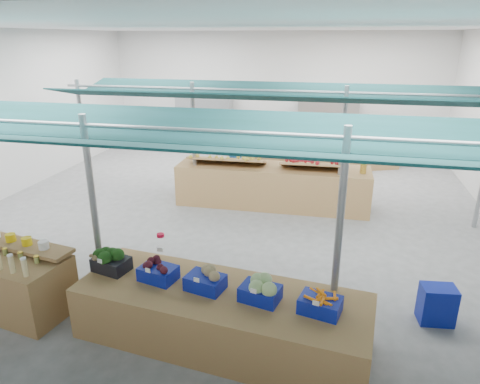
{
  "coord_description": "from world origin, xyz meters",
  "views": [
    {
      "loc": [
        2.39,
        -9.14,
        3.97
      ],
      "look_at": [
        0.63,
        -1.6,
        1.17
      ],
      "focal_mm": 32.0,
      "sensor_mm": 36.0,
      "label": 1
    }
  ],
  "objects_px": {
    "crate_stack": "(437,304)",
    "fruit_counter": "(272,186)",
    "veg_counter": "(221,316)",
    "vendor_left": "(236,155)",
    "bottle_shelf": "(8,279)",
    "vendor_right": "(301,159)"
  },
  "relations": [
    {
      "from": "fruit_counter",
      "to": "vendor_left",
      "type": "bearing_deg",
      "value": 136.26
    },
    {
      "from": "fruit_counter",
      "to": "crate_stack",
      "type": "relative_size",
      "value": 8.07
    },
    {
      "from": "veg_counter",
      "to": "vendor_right",
      "type": "height_order",
      "value": "vendor_right"
    },
    {
      "from": "vendor_right",
      "to": "bottle_shelf",
      "type": "bearing_deg",
      "value": 57.13
    },
    {
      "from": "veg_counter",
      "to": "vendor_left",
      "type": "height_order",
      "value": "vendor_left"
    },
    {
      "from": "crate_stack",
      "to": "fruit_counter",
      "type": "bearing_deg",
      "value": 127.04
    },
    {
      "from": "bottle_shelf",
      "to": "vendor_left",
      "type": "height_order",
      "value": "vendor_left"
    },
    {
      "from": "fruit_counter",
      "to": "vendor_right",
      "type": "bearing_deg",
      "value": 60.16
    },
    {
      "from": "vendor_left",
      "to": "bottle_shelf",
      "type": "bearing_deg",
      "value": 70.52
    },
    {
      "from": "vendor_left",
      "to": "vendor_right",
      "type": "relative_size",
      "value": 1.0
    },
    {
      "from": "bottle_shelf",
      "to": "crate_stack",
      "type": "bearing_deg",
      "value": 18.77
    },
    {
      "from": "bottle_shelf",
      "to": "veg_counter",
      "type": "bearing_deg",
      "value": 8.64
    },
    {
      "from": "bottle_shelf",
      "to": "vendor_left",
      "type": "bearing_deg",
      "value": 80.9
    },
    {
      "from": "fruit_counter",
      "to": "crate_stack",
      "type": "bearing_deg",
      "value": -54.18
    },
    {
      "from": "fruit_counter",
      "to": "vendor_right",
      "type": "relative_size",
      "value": 2.5
    },
    {
      "from": "veg_counter",
      "to": "vendor_left",
      "type": "bearing_deg",
      "value": 108.21
    },
    {
      "from": "vendor_left",
      "to": "veg_counter",
      "type": "bearing_deg",
      "value": 100.65
    },
    {
      "from": "fruit_counter",
      "to": "bottle_shelf",
      "type": "bearing_deg",
      "value": -123.49
    },
    {
      "from": "vendor_left",
      "to": "vendor_right",
      "type": "xyz_separation_m",
      "value": [
        1.8,
        -0.0,
        0.0
      ]
    },
    {
      "from": "bottle_shelf",
      "to": "vendor_right",
      "type": "xyz_separation_m",
      "value": [
        3.87,
        6.28,
        0.46
      ]
    },
    {
      "from": "bottle_shelf",
      "to": "vendor_right",
      "type": "bearing_deg",
      "value": 67.51
    },
    {
      "from": "fruit_counter",
      "to": "vendor_right",
      "type": "height_order",
      "value": "vendor_right"
    }
  ]
}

